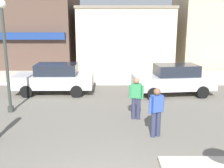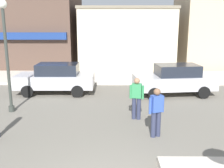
# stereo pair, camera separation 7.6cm
# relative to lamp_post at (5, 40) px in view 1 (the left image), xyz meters

# --- Properties ---
(kerb_far) EXTENTS (80.00, 4.00, 0.15)m
(kerb_far) POSITION_rel_lamp_post_xyz_m (4.20, 6.77, -2.88)
(kerb_far) COLOR beige
(kerb_far) RESTS_ON ground
(lamp_post) EXTENTS (0.36, 0.36, 4.54)m
(lamp_post) POSITION_rel_lamp_post_xyz_m (0.00, 0.00, 0.00)
(lamp_post) COLOR #333833
(lamp_post) RESTS_ON ground
(parked_car_nearest) EXTENTS (4.02, 1.91, 1.56)m
(parked_car_nearest) POSITION_rel_lamp_post_xyz_m (1.24, 3.00, -2.15)
(parked_car_nearest) COLOR #B7B7BC
(parked_car_nearest) RESTS_ON ground
(parked_car_second) EXTENTS (4.17, 2.23, 1.56)m
(parked_car_second) POSITION_rel_lamp_post_xyz_m (7.36, 2.73, -2.15)
(parked_car_second) COLOR #B7B7BC
(parked_car_second) RESTS_ON ground
(pedestrian_crossing_near) EXTENTS (0.56, 0.29, 1.61)m
(pedestrian_crossing_near) POSITION_rel_lamp_post_xyz_m (5.13, -0.83, -2.09)
(pedestrian_crossing_near) COLOR #2D334C
(pedestrian_crossing_near) RESTS_ON ground
(pedestrian_kerb_side) EXTENTS (0.54, 0.35, 1.61)m
(pedestrian_kerb_side) POSITION_rel_lamp_post_xyz_m (5.62, -2.42, -2.09)
(pedestrian_kerb_side) COLOR #2D334C
(pedestrian_kerb_side) RESTS_ON ground
(building_corner_shop) EXTENTS (9.63, 7.79, 7.08)m
(building_corner_shop) POSITION_rel_lamp_post_xyz_m (-3.58, 12.42, 0.58)
(building_corner_shop) COLOR brown
(building_corner_shop) RESTS_ON ground
(building_storefront_left_near) EXTENTS (7.31, 5.90, 4.80)m
(building_storefront_left_near) POSITION_rel_lamp_post_xyz_m (5.21, 11.40, -0.56)
(building_storefront_left_near) COLOR beige
(building_storefront_left_near) RESTS_ON ground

